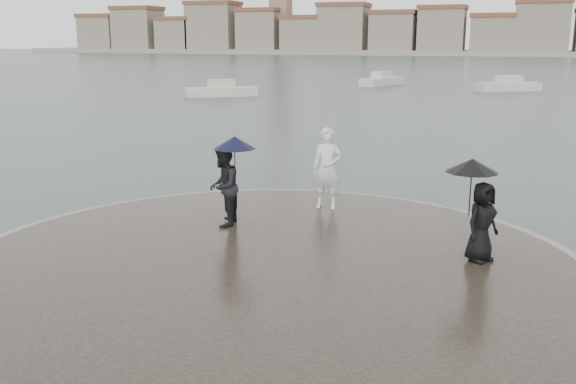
% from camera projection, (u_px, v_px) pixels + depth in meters
% --- Properties ---
extents(ground, '(400.00, 400.00, 0.00)m').
position_uv_depth(ground, '(179.00, 369.00, 8.99)').
color(ground, '#2B3835').
rests_on(ground, ground).
extents(kerb_ring, '(12.50, 12.50, 0.32)m').
position_uv_depth(kerb_ring, '(266.00, 273.00, 12.17)').
color(kerb_ring, gray).
rests_on(kerb_ring, ground).
extents(quay_tip, '(11.90, 11.90, 0.36)m').
position_uv_depth(quay_tip, '(266.00, 272.00, 12.17)').
color(quay_tip, '#2D261E').
rests_on(quay_tip, ground).
extents(statue, '(0.78, 0.55, 2.01)m').
position_uv_depth(statue, '(327.00, 168.00, 15.82)').
color(statue, silver).
rests_on(statue, quay_tip).
extents(visitor_left, '(1.15, 1.07, 2.04)m').
position_uv_depth(visitor_left, '(225.00, 178.00, 14.31)').
color(visitor_left, black).
rests_on(visitor_left, quay_tip).
extents(visitor_right, '(1.17, 1.05, 1.95)m').
position_uv_depth(visitor_right, '(479.00, 204.00, 12.07)').
color(visitor_right, black).
rests_on(visitor_right, quay_tip).
extents(far_skyline, '(260.00, 20.00, 37.00)m').
position_uv_depth(far_skyline, '(466.00, 32.00, 157.63)').
color(far_skyline, gray).
rests_on(far_skyline, ground).
extents(boats, '(46.87, 20.93, 1.50)m').
position_uv_depth(boats, '(466.00, 90.00, 50.93)').
color(boats, beige).
rests_on(boats, ground).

